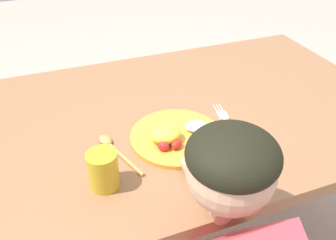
# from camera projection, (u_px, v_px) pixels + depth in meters

# --- Properties ---
(ground_plane) EXTENTS (8.00, 8.00, 0.00)m
(ground_plane) POSITION_uv_depth(u_px,v_px,m) (177.00, 239.00, 1.55)
(ground_plane) COLOR #BAA494
(dining_table) EXTENTS (1.45, 0.89, 0.68)m
(dining_table) POSITION_uv_depth(u_px,v_px,m) (179.00, 134.00, 1.22)
(dining_table) COLOR #956442
(dining_table) RESTS_ON ground_plane
(plate) EXTENTS (0.27, 0.27, 0.06)m
(plate) POSITION_uv_depth(u_px,v_px,m) (175.00, 136.00, 1.03)
(plate) COLOR gold
(plate) RESTS_ON dining_table
(fork) EXTENTS (0.05, 0.22, 0.01)m
(fork) POSITION_uv_depth(u_px,v_px,m) (229.00, 124.00, 1.10)
(fork) COLOR silver
(fork) RESTS_ON dining_table
(spoon) EXTENTS (0.09, 0.20, 0.02)m
(spoon) POSITION_uv_depth(u_px,v_px,m) (113.00, 147.00, 1.00)
(spoon) COLOR tan
(spoon) RESTS_ON dining_table
(drinking_cup) EXTENTS (0.08, 0.08, 0.10)m
(drinking_cup) POSITION_uv_depth(u_px,v_px,m) (103.00, 170.00, 0.86)
(drinking_cup) COLOR gold
(drinking_cup) RESTS_ON dining_table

